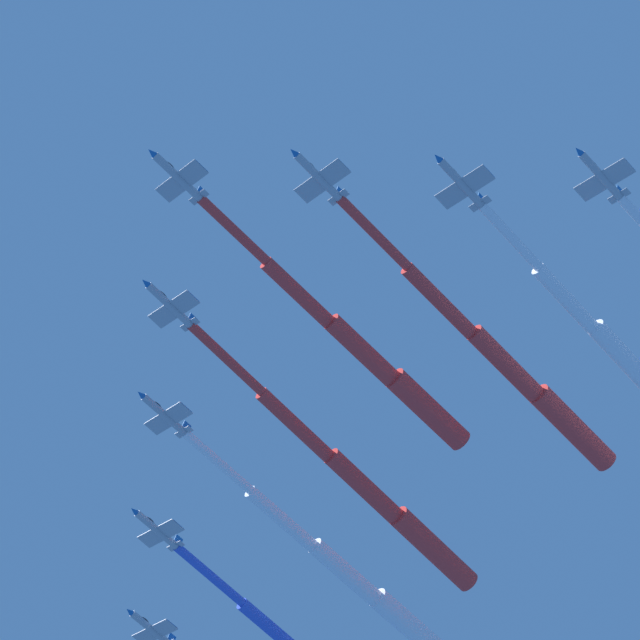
% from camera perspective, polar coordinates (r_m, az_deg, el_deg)
% --- Properties ---
extents(jet_lead, '(18.18, 62.48, 4.46)m').
position_cam_1_polar(jet_lead, '(207.69, 1.89, -1.39)').
color(jet_lead, '#9EA3AD').
extents(jet_port_inner, '(18.68, 67.00, 4.35)m').
position_cam_1_polar(jet_port_inner, '(210.16, 7.55, -1.95)').
color(jet_port_inner, '#9EA3AD').
extents(jet_starboard_inner, '(18.35, 69.92, 4.40)m').
position_cam_1_polar(jet_starboard_inner, '(218.80, 2.02, -6.79)').
color(jet_starboard_inner, '#9EA3AD').
extents(jet_port_mid, '(16.81, 60.68, 4.34)m').
position_cam_1_polar(jet_port_mid, '(209.23, 11.96, -1.54)').
color(jet_port_mid, '#9EA3AD').
extents(jet_starboard_mid, '(18.72, 66.75, 4.45)m').
position_cam_1_polar(jet_starboard_mid, '(229.93, 1.25, -10.06)').
color(jet_starboard_mid, '#9EA3AD').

